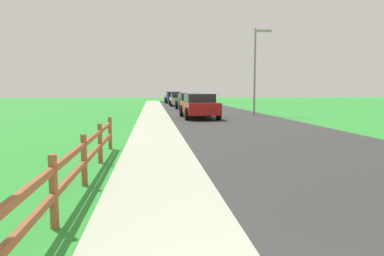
{
  "coord_description": "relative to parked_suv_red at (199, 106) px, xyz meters",
  "views": [
    {
      "loc": [
        -1.13,
        -1.3,
        1.77
      ],
      "look_at": [
        -0.11,
        8.37,
        0.78
      ],
      "focal_mm": 35.4,
      "sensor_mm": 36.0,
      "label": 1
    }
  ],
  "objects": [
    {
      "name": "ground_plane",
      "position": [
        -1.77,
        2.98,
        -0.79
      ],
      "size": [
        120.0,
        120.0,
        0.0
      ],
      "primitive_type": "plane",
      "color": "green"
    },
    {
      "name": "road_asphalt",
      "position": [
        1.73,
        4.98,
        -0.78
      ],
      "size": [
        7.0,
        66.0,
        0.01
      ],
      "primitive_type": "cube",
      "color": "#313131",
      "rests_on": "ground"
    },
    {
      "name": "curb_concrete",
      "position": [
        -4.77,
        4.98,
        -0.78
      ],
      "size": [
        6.0,
        66.0,
        0.01
      ],
      "primitive_type": "cube",
      "color": "#ADB49A",
      "rests_on": "ground"
    },
    {
      "name": "grass_verge",
      "position": [
        -6.27,
        4.98,
        -0.78
      ],
      "size": [
        5.0,
        66.0,
        0.0
      ],
      "primitive_type": "cube",
      "color": "green",
      "rests_on": "ground"
    },
    {
      "name": "rail_fence",
      "position": [
        -4.15,
        -17.41,
        -0.23
      ],
      "size": [
        0.11,
        10.98,
        0.96
      ],
      "color": "brown",
      "rests_on": "ground"
    },
    {
      "name": "parked_suv_red",
      "position": [
        0.0,
        0.0,
        0.0
      ],
      "size": [
        2.19,
        5.0,
        1.51
      ],
      "color": "maroon",
      "rests_on": "ground"
    },
    {
      "name": "parked_car_black",
      "position": [
        0.35,
        10.02,
        -0.02
      ],
      "size": [
        2.27,
        4.89,
        1.44
      ],
      "color": "black",
      "rests_on": "ground"
    },
    {
      "name": "parked_car_beige",
      "position": [
        0.02,
        18.0,
        -0.08
      ],
      "size": [
        2.07,
        4.39,
        1.43
      ],
      "color": "#C6B793",
      "rests_on": "ground"
    },
    {
      "name": "parked_car_blue",
      "position": [
        -0.14,
        26.58,
        -0.01
      ],
      "size": [
        2.21,
        4.32,
        1.51
      ],
      "color": "navy",
      "rests_on": "ground"
    },
    {
      "name": "street_lamp",
      "position": [
        4.22,
        2.16,
        2.75
      ],
      "size": [
        1.17,
        0.2,
        5.89
      ],
      "color": "gray",
      "rests_on": "ground"
    }
  ]
}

